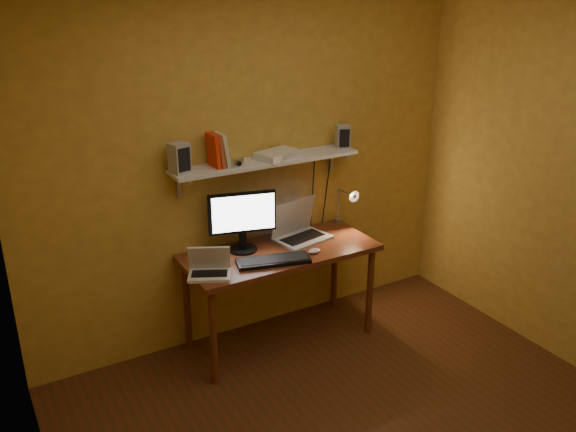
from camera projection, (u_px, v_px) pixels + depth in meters
room at (392, 245)px, 3.09m from camera, size 3.44×3.24×2.64m
desk at (280, 261)px, 4.39m from camera, size 1.40×0.60×0.75m
wall_shelf at (267, 162)px, 4.29m from camera, size 1.40×0.25×0.21m
monitor at (242, 218)px, 4.27m from camera, size 0.47×0.25×0.43m
laptop at (298, 229)px, 4.53m from camera, size 0.44×0.35×0.29m
netbook at (209, 267)px, 3.97m from camera, size 0.33×0.30×0.20m
keyboard at (273, 261)px, 4.16m from camera, size 0.53×0.29×0.03m
mouse at (314, 251)px, 4.30m from camera, size 0.09×0.06×0.03m
desk_lamp at (347, 202)px, 4.69m from camera, size 0.09×0.23×0.38m
speaker_left at (179, 158)px, 3.95m from camera, size 0.13×0.13×0.20m
speaker_right at (343, 137)px, 4.54m from camera, size 0.12×0.12×0.17m
books at (218, 150)px, 4.08m from camera, size 0.12×0.16×0.23m
shelf_camera at (237, 163)px, 4.10m from camera, size 0.10×0.05×0.06m
router at (278, 155)px, 4.31m from camera, size 0.34×0.27×0.05m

